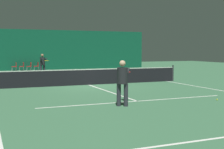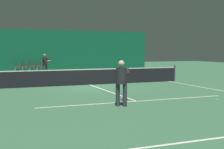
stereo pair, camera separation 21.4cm
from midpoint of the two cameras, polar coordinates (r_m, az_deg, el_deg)
name	(u,v)px [view 1 (the left image)]	position (r m, az deg, el deg)	size (l,w,h in m)	color
ground_plane	(88,85)	(18.73, -4.65, -1.90)	(60.00, 60.00, 0.00)	#3D704C
backdrop_curtain	(43,50)	(33.20, -12.67, 4.42)	(23.00, 0.12, 4.15)	#0F5138
court_line_baseline_far	(49,72)	(30.23, -11.60, 0.50)	(11.00, 0.10, 0.00)	white
court_line_service_far	(63,76)	(24.87, -9.19, -0.33)	(8.25, 0.10, 0.00)	white
court_line_service_near	(137,101)	(12.84, 4.18, -4.88)	(8.25, 0.10, 0.00)	white
court_line_sideline_right	(167,81)	(21.06, 9.74, -1.22)	(0.10, 23.80, 0.00)	white
court_line_centre	(88,85)	(18.73, -4.65, -1.89)	(0.10, 12.80, 0.00)	white
tennis_net	(88,76)	(18.68, -4.66, -0.34)	(12.00, 0.10, 1.07)	black
player_near	(123,79)	(11.62, 1.41, -0.91)	(1.06, 1.34, 1.72)	#2D2D38
player_far	(43,63)	(25.84, -12.81, 2.07)	(0.56, 1.43, 1.76)	#2D2D38
courtside_chair_0	(15,66)	(32.32, -17.53, 1.50)	(0.44, 0.44, 0.84)	#99999E
courtside_chair_1	(22,66)	(32.38, -16.27, 1.54)	(0.44, 0.44, 0.84)	#99999E
courtside_chair_2	(30,66)	(32.47, -15.02, 1.57)	(0.44, 0.44, 0.84)	#99999E
courtside_chair_3	(37,66)	(32.57, -13.77, 1.61)	(0.44, 0.44, 0.84)	#99999E
tennis_ball	(217,100)	(13.69, 18.25, -4.38)	(0.07, 0.07, 0.07)	#D1DB33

